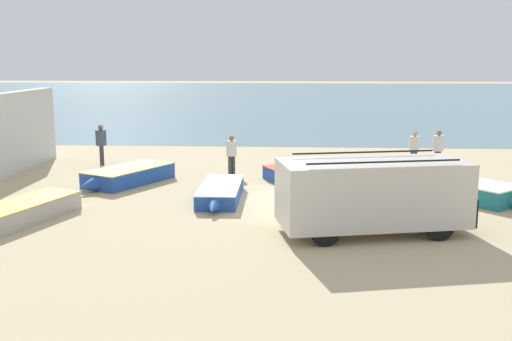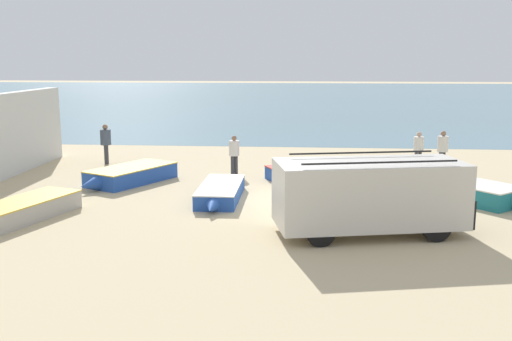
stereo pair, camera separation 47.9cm
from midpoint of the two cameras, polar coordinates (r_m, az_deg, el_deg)
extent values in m
plane|color=tan|center=(20.32, 1.33, -2.76)|extent=(200.00, 200.00, 0.00)
cube|color=slate|center=(71.90, 2.85, 6.97)|extent=(120.00, 80.00, 0.01)
cube|color=beige|center=(16.45, 10.19, -2.08)|extent=(5.32, 3.08, 1.72)
cube|color=black|center=(17.55, 18.03, -3.22)|extent=(0.50, 1.87, 0.77)
cube|color=#1E232D|center=(17.32, 17.98, -0.10)|extent=(0.45, 1.78, 0.55)
cylinder|color=black|center=(17.99, 13.85, -3.61)|extent=(0.79, 0.38, 0.76)
cylinder|color=black|center=(16.41, 16.26, -5.11)|extent=(0.79, 0.38, 0.76)
cylinder|color=black|center=(17.04, 4.18, -4.11)|extent=(0.79, 0.38, 0.76)
cylinder|color=black|center=(15.37, 5.70, -5.80)|extent=(0.79, 0.38, 0.76)
cylinder|color=black|center=(17.01, 9.42, 1.73)|extent=(4.01, 0.93, 0.05)
cylinder|color=black|center=(15.53, 11.27, 0.80)|extent=(4.01, 0.93, 0.05)
cube|color=#234CA3|center=(23.44, -12.55, -0.47)|extent=(3.08, 3.85, 0.57)
cone|color=#234CA3|center=(21.98, -16.36, -1.39)|extent=(0.84, 0.93, 0.54)
cube|color=gold|center=(23.40, -12.57, 0.06)|extent=(1.44, 0.88, 0.05)
cube|color=gold|center=(23.38, -12.58, 0.26)|extent=(3.11, 3.89, 0.04)
cube|color=#1E757F|center=(21.45, 19.00, -1.83)|extent=(3.38, 3.55, 0.58)
cube|color=silver|center=(21.41, 19.04, -1.24)|extent=(1.32, 1.16, 0.05)
cube|color=silver|center=(21.39, 19.05, -1.02)|extent=(3.41, 3.59, 0.04)
cube|color=#234CA3|center=(20.33, -4.07, -2.09)|extent=(1.32, 3.54, 0.47)
cone|color=#234CA3|center=(18.26, -4.88, -3.59)|extent=(0.45, 0.78, 0.45)
cube|color=silver|center=(20.30, -4.07, -1.62)|extent=(1.19, 0.21, 0.05)
cube|color=silver|center=(20.28, -4.08, -1.39)|extent=(1.34, 3.58, 0.04)
cube|color=#ADA89E|center=(18.96, -22.08, -3.72)|extent=(2.43, 4.02, 0.53)
cube|color=gold|center=(18.92, -22.12, -3.13)|extent=(1.25, 0.57, 0.05)
cube|color=gold|center=(18.90, -22.14, -2.88)|extent=(2.46, 4.06, 0.04)
cube|color=#234CA3|center=(24.05, 5.54, -0.07)|extent=(4.56, 3.14, 0.49)
cone|color=#234CA3|center=(25.42, 10.91, 0.37)|extent=(1.08, 0.85, 0.47)
cube|color=#B22D23|center=(24.02, 5.54, 0.35)|extent=(0.72, 1.19, 0.05)
cube|color=#B22D23|center=(24.01, 5.55, 0.55)|extent=(4.61, 3.17, 0.04)
cylinder|color=#38383D|center=(26.70, 14.12, 1.04)|extent=(0.15, 0.15, 0.78)
cylinder|color=#38383D|center=(26.75, 14.45, 1.04)|extent=(0.15, 0.15, 0.78)
cylinder|color=silver|center=(26.62, 14.36, 2.51)|extent=(0.42, 0.42, 0.62)
sphere|color=tan|center=(26.57, 14.40, 3.40)|extent=(0.21, 0.21, 0.21)
cylinder|color=#38383D|center=(26.50, 16.28, 0.91)|extent=(0.15, 0.15, 0.82)
cylinder|color=#38383D|center=(26.63, 16.53, 0.94)|extent=(0.15, 0.15, 0.82)
cylinder|color=silver|center=(26.45, 16.49, 2.50)|extent=(0.45, 0.45, 0.65)
sphere|color=#8C664C|center=(26.40, 16.54, 3.45)|extent=(0.22, 0.22, 0.22)
cylinder|color=#38383D|center=(24.53, -3.06, 0.51)|extent=(0.15, 0.15, 0.78)
cylinder|color=#38383D|center=(24.60, -2.72, 0.54)|extent=(0.15, 0.15, 0.78)
cylinder|color=silver|center=(24.45, -2.91, 2.13)|extent=(0.42, 0.42, 0.61)
sphere|color=#8C664C|center=(24.39, -2.92, 3.09)|extent=(0.21, 0.21, 0.21)
cylinder|color=#38383D|center=(27.80, -14.93, 1.47)|extent=(0.16, 0.16, 0.87)
cylinder|color=#38383D|center=(27.62, -14.99, 1.41)|extent=(0.16, 0.16, 0.87)
cylinder|color=#424C5B|center=(27.60, -15.03, 3.04)|extent=(0.47, 0.47, 0.69)
sphere|color=#8C664C|center=(27.55, -15.08, 3.99)|extent=(0.24, 0.24, 0.24)
camera|label=1|loc=(0.24, -90.68, -0.13)|focal=42.00mm
camera|label=2|loc=(0.24, 89.32, 0.13)|focal=42.00mm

